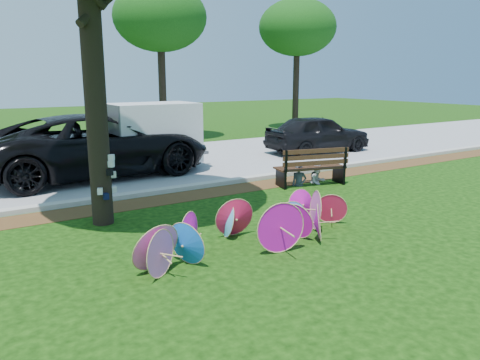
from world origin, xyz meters
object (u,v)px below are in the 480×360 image
(black_van, at_px, (98,145))
(dark_pickup, at_px, (318,134))
(person_left, at_px, (299,165))
(cargo_trailer, at_px, (153,133))
(parasol_pile, at_px, (250,225))
(park_bench, at_px, (310,166))
(person_right, at_px, (318,163))

(black_van, relative_size, dark_pickup, 1.56)
(person_left, bearing_deg, cargo_trailer, 144.60)
(black_van, bearing_deg, cargo_trailer, -97.93)
(parasol_pile, distance_m, dark_pickup, 11.45)
(black_van, height_order, cargo_trailer, cargo_trailer)
(dark_pickup, distance_m, cargo_trailer, 7.27)
(person_left, bearing_deg, park_bench, 14.53)
(dark_pickup, relative_size, person_left, 3.70)
(cargo_trailer, height_order, park_bench, cargo_trailer)
(parasol_pile, distance_m, cargo_trailer, 7.72)
(person_right, bearing_deg, black_van, 140.84)
(black_van, bearing_deg, person_right, -133.29)
(black_van, distance_m, person_left, 6.28)
(cargo_trailer, distance_m, park_bench, 5.31)
(dark_pickup, bearing_deg, person_right, 142.54)
(person_right, bearing_deg, person_left, -178.32)
(dark_pickup, bearing_deg, black_van, 93.81)
(person_left, bearing_deg, dark_pickup, 66.29)
(black_van, xyz_separation_m, park_bench, (4.78, -4.49, -0.43))
(person_left, bearing_deg, person_right, 22.66)
(parasol_pile, height_order, dark_pickup, dark_pickup)
(park_bench, height_order, person_left, person_left)
(black_van, distance_m, cargo_trailer, 1.81)
(cargo_trailer, bearing_deg, park_bench, -55.69)
(parasol_pile, relative_size, dark_pickup, 1.10)
(parasol_pile, height_order, park_bench, park_bench)
(park_bench, bearing_deg, person_left, -174.53)
(parasol_pile, xyz_separation_m, black_van, (-0.55, 7.74, 0.58))
(dark_pickup, relative_size, cargo_trailer, 1.63)
(black_van, bearing_deg, person_left, -137.48)
(dark_pickup, height_order, park_bench, dark_pickup)
(parasol_pile, bearing_deg, park_bench, 37.51)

